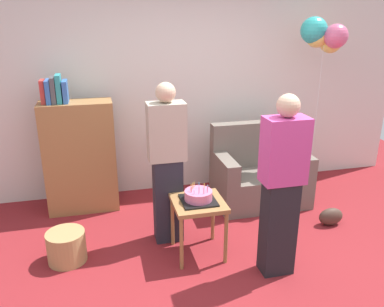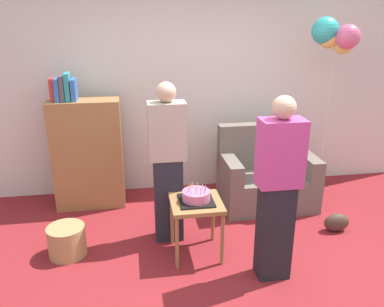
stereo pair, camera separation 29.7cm
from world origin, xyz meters
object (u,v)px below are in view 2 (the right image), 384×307
bookshelf (87,152)px  wicker_basket (67,241)px  side_table (196,209)px  birthday_cake (196,196)px  balloon_bunch (335,36)px  handbag (337,222)px  person_blowing_candles (168,163)px  person_holding_cake (278,190)px  couch (266,177)px

bookshelf → wicker_basket: 1.21m
side_table → birthday_cake: bearing=-66.5°
bookshelf → balloon_bunch: size_ratio=0.73×
handbag → balloon_bunch: bearing=78.5°
side_table → bookshelf: bearing=131.2°
person_blowing_candles → person_holding_cake: size_ratio=1.00×
person_holding_cake → balloon_bunch: balloon_bunch is taller
side_table → couch: bearing=42.9°
couch → handbag: couch is taller
couch → birthday_cake: couch is taller
couch → balloon_bunch: balloon_bunch is taller
person_holding_cake → person_blowing_candles: bearing=-50.0°
wicker_basket → handbag: bearing=0.1°
birthday_cake → wicker_basket: bearing=171.9°
couch → balloon_bunch: (0.71, 0.05, 1.64)m
balloon_bunch → side_table: bearing=-150.0°
bookshelf → side_table: bookshelf is taller
handbag → balloon_bunch: balloon_bunch is taller
balloon_bunch → couch: bearing=-175.8°
bookshelf → person_blowing_candles: size_ratio=0.98×
bookshelf → person_blowing_candles: bearing=-46.5°
person_holding_cake → balloon_bunch: 2.15m
side_table → wicker_basket: side_table is taller
couch → wicker_basket: (-2.25, -0.77, -0.19)m
side_table → handbag: bearing=6.5°
person_holding_cake → wicker_basket: (-1.85, 0.61, -0.68)m
wicker_basket → handbag: wicker_basket is taller
side_table → handbag: side_table is taller
wicker_basket → birthday_cake: bearing=-8.1°
side_table → person_holding_cake: (0.61, -0.43, 0.35)m
couch → balloon_bunch: 1.79m
couch → bookshelf: 2.16m
bookshelf → handbag: 2.92m
birthday_cake → wicker_basket: 1.33m
wicker_basket → couch: bearing=18.9°
birthday_cake → wicker_basket: birthday_cake is taller
balloon_bunch → handbag: bearing=-101.5°
side_table → person_holding_cake: person_holding_cake is taller
person_blowing_candles → handbag: 1.94m
person_blowing_candles → couch: bearing=29.8°
balloon_bunch → bookshelf: bearing=174.9°
bookshelf → wicker_basket: bookshelf is taller
birthday_cake → side_table: bearing=113.5°
bookshelf → birthday_cake: size_ratio=5.01×
wicker_basket → bookshelf: bearing=82.5°
birthday_cake → person_blowing_candles: bearing=124.2°
handbag → person_holding_cake: bearing=-147.3°
person_holding_cake → birthday_cake: bearing=-42.7°
bookshelf → balloon_bunch: bearing=-5.1°
balloon_bunch → person_holding_cake: bearing=-128.0°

